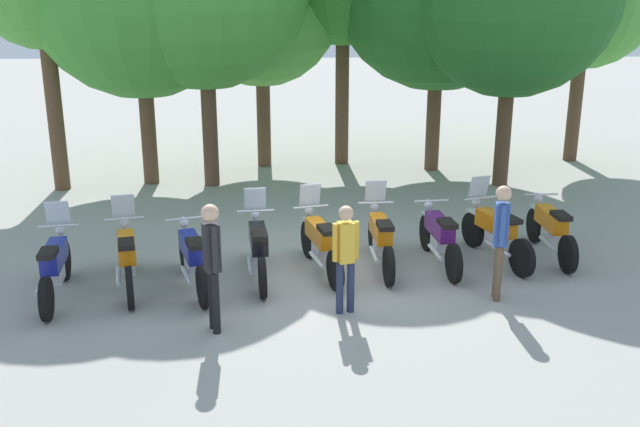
{
  "coord_description": "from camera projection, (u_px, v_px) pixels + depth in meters",
  "views": [
    {
      "loc": [
        -0.46,
        -11.18,
        4.51
      ],
      "look_at": [
        0.0,
        0.5,
        0.9
      ],
      "focal_mm": 40.69,
      "sensor_mm": 36.0,
      "label": 1
    }
  ],
  "objects": [
    {
      "name": "motorcycle_8",
      "position": [
        551.0,
        229.0,
        12.71
      ],
      "size": [
        0.62,
        2.19,
        0.99
      ],
      "rotation": [
        0.0,
        0.0,
        1.61
      ],
      "color": "black",
      "rests_on": "ground_plane"
    },
    {
      "name": "motorcycle_4",
      "position": [
        320.0,
        242.0,
        12.0
      ],
      "size": [
        0.78,
        2.15,
        1.37
      ],
      "rotation": [
        0.0,
        0.0,
        1.82
      ],
      "color": "black",
      "rests_on": "ground_plane"
    },
    {
      "name": "motorcycle_2",
      "position": [
        192.0,
        257.0,
        11.35
      ],
      "size": [
        0.86,
        2.12,
        0.99
      ],
      "rotation": [
        0.0,
        0.0,
        1.88
      ],
      "color": "black",
      "rests_on": "ground_plane"
    },
    {
      "name": "motorcycle_0",
      "position": [
        55.0,
        265.0,
        10.98
      ],
      "size": [
        0.62,
        2.18,
        1.37
      ],
      "rotation": [
        0.0,
        0.0,
        1.7
      ],
      "color": "black",
      "rests_on": "ground_plane"
    },
    {
      "name": "motorcycle_7",
      "position": [
        495.0,
        232.0,
        12.51
      ],
      "size": [
        0.84,
        2.12,
        1.37
      ],
      "rotation": [
        0.0,
        0.0,
        1.87
      ],
      "color": "black",
      "rests_on": "ground_plane"
    },
    {
      "name": "ground_plane",
      "position": [
        321.0,
        274.0,
        12.02
      ],
      "size": [
        80.0,
        80.0,
        0.0
      ],
      "primitive_type": "plane",
      "color": "#9E9B93"
    },
    {
      "name": "person_0",
      "position": [
        212.0,
        257.0,
        9.72
      ],
      "size": [
        0.31,
        0.4,
        1.82
      ],
      "rotation": [
        0.0,
        0.0,
        3.51
      ],
      "color": "black",
      "rests_on": "ground_plane"
    },
    {
      "name": "motorcycle_1",
      "position": [
        127.0,
        256.0,
        11.35
      ],
      "size": [
        0.75,
        2.15,
        1.37
      ],
      "rotation": [
        0.0,
        0.0,
        1.81
      ],
      "color": "black",
      "rests_on": "ground_plane"
    },
    {
      "name": "motorcycle_5",
      "position": [
        380.0,
        238.0,
        12.21
      ],
      "size": [
        0.62,
        2.19,
        1.37
      ],
      "rotation": [
        0.0,
        0.0,
        1.62
      ],
      "color": "black",
      "rests_on": "ground_plane"
    },
    {
      "name": "motorcycle_6",
      "position": [
        439.0,
        236.0,
        12.31
      ],
      "size": [
        0.62,
        2.19,
        0.99
      ],
      "rotation": [
        0.0,
        0.0,
        1.67
      ],
      "color": "black",
      "rests_on": "ground_plane"
    },
    {
      "name": "motorcycle_3",
      "position": [
        258.0,
        247.0,
        11.75
      ],
      "size": [
        0.62,
        2.19,
        1.37
      ],
      "rotation": [
        0.0,
        0.0,
        1.68
      ],
      "color": "black",
      "rests_on": "ground_plane"
    },
    {
      "name": "person_2",
      "position": [
        501.0,
        233.0,
        10.76
      ],
      "size": [
        0.27,
        0.41,
        1.78
      ],
      "rotation": [
        0.0,
        0.0,
        6.13
      ],
      "color": "brown",
      "rests_on": "ground_plane"
    },
    {
      "name": "tree_3",
      "position": [
        261.0,
        7.0,
        18.22
      ],
      "size": [
        4.02,
        4.02,
        6.14
      ],
      "color": "brown",
      "rests_on": "ground_plane"
    },
    {
      "name": "person_1",
      "position": [
        346.0,
        252.0,
        10.33
      ],
      "size": [
        0.41,
        0.27,
        1.62
      ],
      "rotation": [
        0.0,
        0.0,
        1.86
      ],
      "color": "#232D4C",
      "rests_on": "ground_plane"
    }
  ]
}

